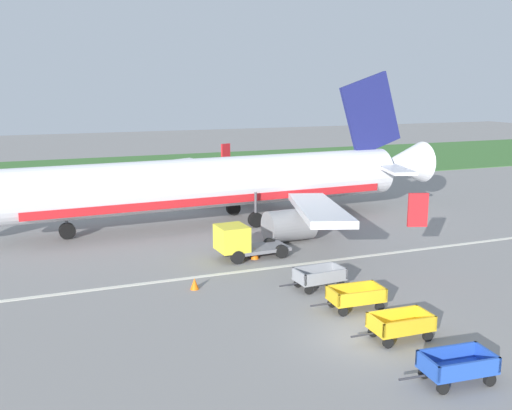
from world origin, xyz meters
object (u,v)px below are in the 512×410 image
Objects in this scene: baggage_cart_second_in_row at (400,325)px; traffic_cone_near_plane at (255,253)px; baggage_cart_third_in_row at (356,297)px; airplane at (226,183)px; traffic_cone_by_carts at (195,284)px; baggage_cart_nearest at (457,366)px; traffic_cone_mid_apron at (345,289)px; service_truck_beside_carts at (239,241)px; baggage_cart_fourth_in_row at (319,277)px.

baggage_cart_second_in_row is 5.35× the size of traffic_cone_near_plane.
airplane is at bearing 90.29° from baggage_cart_third_in_row.
baggage_cart_third_in_row is 8.23m from traffic_cone_by_carts.
baggage_cart_nearest is 8.98m from traffic_cone_mid_apron.
service_truck_beside_carts is (-2.23, -9.12, -1.95)m from airplane.
baggage_cart_third_in_row is 6.13× the size of traffic_cone_mid_apron.
baggage_cart_second_in_row is 1.00× the size of baggage_cart_third_in_row.
baggage_cart_second_in_row reaches higher than traffic_cone_mid_apron.
baggage_cart_third_in_row is 9.74m from service_truck_beside_carts.
baggage_cart_fourth_in_row is (-0.25, 3.17, 0.00)m from baggage_cart_third_in_row.
baggage_cart_second_in_row is at bearing -87.69° from baggage_cart_fourth_in_row.
service_truck_beside_carts is 1.20m from traffic_cone_near_plane.
baggage_cart_fourth_in_row is at bearing 94.46° from baggage_cart_third_in_row.
airplane is at bearing 91.90° from traffic_cone_mid_apron.
baggage_cart_third_in_row and baggage_cart_fourth_in_row have the same top height.
baggage_cart_third_in_row is at bearing 90.34° from baggage_cart_second_in_row.
baggage_cart_third_in_row is 9.26m from traffic_cone_near_plane.
traffic_cone_mid_apron is (2.79, -7.65, -0.81)m from service_truck_beside_carts.
service_truck_beside_carts is 7.52× the size of traffic_cone_by_carts.
baggage_cart_fourth_in_row is at bearing 92.31° from baggage_cart_second_in_row.
traffic_cone_near_plane is 1.14× the size of traffic_cone_mid_apron.
traffic_cone_mid_apron is (1.92, -7.34, -0.04)m from traffic_cone_near_plane.
baggage_cart_third_in_row is at bearing -76.19° from service_truck_beside_carts.
traffic_cone_by_carts is (-6.72, 3.56, 0.00)m from traffic_cone_mid_apron.
service_truck_beside_carts is (-2.34, 12.91, 0.50)m from baggage_cart_second_in_row.
baggage_cart_fourth_in_row is 6.05× the size of traffic_cone_by_carts.
baggage_cart_nearest is 1.00× the size of baggage_cart_third_in_row.
airplane reaches higher than traffic_cone_by_carts.
traffic_cone_by_carts is at bearing 160.04° from baggage_cart_fourth_in_row.
baggage_cart_fourth_in_row is 6.63m from service_truck_beside_carts.
traffic_cone_near_plane is at bearing -98.22° from airplane.
baggage_cart_second_in_row is 6.02× the size of traffic_cone_by_carts.
baggage_cart_third_in_row is at bearing -85.54° from baggage_cart_fourth_in_row.
traffic_cone_near_plane is at bearing -19.60° from service_truck_beside_carts.
airplane reaches higher than baggage_cart_second_in_row.
traffic_cone_near_plane is (-1.21, 5.97, -0.27)m from baggage_cart_fourth_in_row.
baggage_cart_nearest is 7.16m from baggage_cart_third_in_row.
traffic_cone_mid_apron is at bearing -70.00° from service_truck_beside_carts.
traffic_cone_by_carts is at bearing -141.71° from traffic_cone_near_plane.
traffic_cone_mid_apron is at bearing 85.18° from baggage_cart_second_in_row.
baggage_cart_fourth_in_row is at bearing 90.11° from baggage_cart_nearest.
traffic_cone_near_plane is 1.13× the size of traffic_cone_by_carts.
baggage_cart_third_in_row is at bearing -40.54° from traffic_cone_by_carts.
traffic_cone_by_carts is (-4.80, -3.79, -0.04)m from traffic_cone_near_plane.
traffic_cone_near_plane is (0.87, -0.31, -0.77)m from service_truck_beside_carts.
baggage_cart_nearest is 6.15× the size of traffic_cone_mid_apron.
baggage_cart_third_in_row is 1.00× the size of baggage_cart_fourth_in_row.
traffic_cone_near_plane is 7.59m from traffic_cone_mid_apron.
baggage_cart_third_in_row is (-0.02, 3.47, 0.00)m from baggage_cart_second_in_row.
airplane is 10.45× the size of baggage_cart_nearest.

